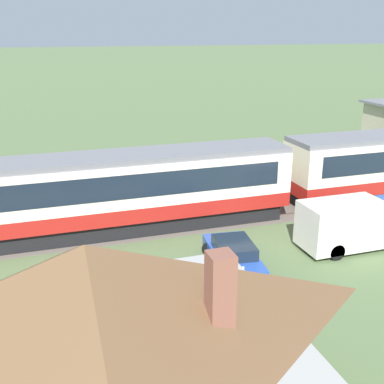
{
  "coord_description": "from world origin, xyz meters",
  "views": [
    {
      "loc": [
        -31.86,
        -25.05,
        10.38
      ],
      "look_at": [
        -24.03,
        -1.1,
        1.85
      ],
      "focal_mm": 45.0,
      "sensor_mm": 36.0,
      "label": 1
    }
  ],
  "objects_px": {
    "cottage_brown_roof_3": "(93,351)",
    "parked_car_blue": "(233,254)",
    "delivery_truck_blue": "(355,223)",
    "passenger_train": "(290,172)"
  },
  "relations": [
    {
      "from": "delivery_truck_blue",
      "to": "parked_car_blue",
      "type": "bearing_deg",
      "value": -179.55
    },
    {
      "from": "cottage_brown_roof_3",
      "to": "delivery_truck_blue",
      "type": "relative_size",
      "value": 1.81
    },
    {
      "from": "cottage_brown_roof_3",
      "to": "parked_car_blue",
      "type": "distance_m",
      "value": 11.39
    },
    {
      "from": "passenger_train",
      "to": "parked_car_blue",
      "type": "xyz_separation_m",
      "value": [
        -6.01,
        -5.77,
        -1.76
      ]
    },
    {
      "from": "cottage_brown_roof_3",
      "to": "delivery_truck_blue",
      "type": "distance_m",
      "value": 16.29
    },
    {
      "from": "cottage_brown_roof_3",
      "to": "delivery_truck_blue",
      "type": "bearing_deg",
      "value": 31.54
    },
    {
      "from": "passenger_train",
      "to": "cottage_brown_roof_3",
      "type": "bearing_deg",
      "value": -133.11
    },
    {
      "from": "cottage_brown_roof_3",
      "to": "parked_car_blue",
      "type": "height_order",
      "value": "cottage_brown_roof_3"
    },
    {
      "from": "cottage_brown_roof_3",
      "to": "parked_car_blue",
      "type": "bearing_deg",
      "value": 49.2
    },
    {
      "from": "cottage_brown_roof_3",
      "to": "delivery_truck_blue",
      "type": "xyz_separation_m",
      "value": [
        13.81,
        8.47,
        -1.76
      ]
    }
  ]
}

